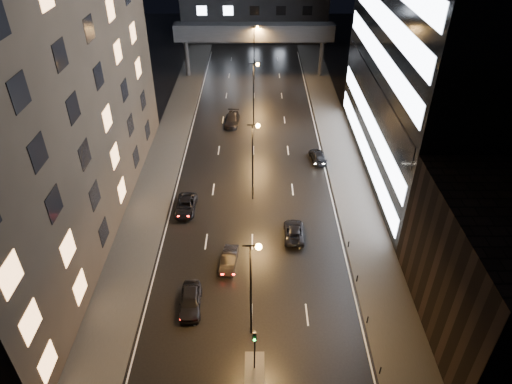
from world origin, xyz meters
TOP-DOWN VIEW (x-y plane):
  - ground at (0.00, 40.00)m, footprint 160.00×160.00m
  - sidewalk_left at (-12.50, 35.00)m, footprint 5.00×110.00m
  - sidewalk_right at (12.50, 35.00)m, footprint 5.00×110.00m
  - building_left at (-22.50, 24.00)m, footprint 15.00×48.00m
  - building_right_low at (20.00, 9.00)m, footprint 10.00×18.00m
  - skybridge at (0.00, 70.00)m, footprint 30.00×3.00m
  - traffic_signal_near at (0.30, 4.49)m, footprint 0.28×0.34m
  - bollard_row at (10.20, 6.50)m, footprint 0.12×25.12m
  - streetlight_near at (0.16, 8.00)m, footprint 1.45×0.50m
  - streetlight_mid_a at (0.16, 28.00)m, footprint 1.45×0.50m
  - streetlight_mid_b at (0.16, 48.00)m, footprint 1.45×0.50m
  - streetlight_far at (0.16, 68.00)m, footprint 1.45×0.50m
  - car_away_a at (-5.56, 10.91)m, footprint 2.15×4.82m
  - car_away_b at (-2.33, 16.44)m, footprint 1.91×4.30m
  - car_away_c at (-7.89, 25.63)m, footprint 2.37×4.99m
  - car_away_d at (-3.46, 48.51)m, footprint 2.52×5.40m
  - car_toward_a at (4.55, 20.92)m, footprint 2.24×4.64m
  - car_toward_b at (8.93, 37.20)m, footprint 2.33×4.72m

SIDE VIEW (x-z plane):
  - ground at x=0.00m, z-range 0.00..0.00m
  - sidewalk_left at x=-12.50m, z-range 0.00..0.15m
  - sidewalk_right at x=12.50m, z-range 0.00..0.15m
  - bollard_row at x=10.20m, z-range 0.00..0.90m
  - car_toward_a at x=4.55m, z-range 0.00..1.27m
  - car_toward_b at x=8.93m, z-range 0.00..1.32m
  - car_away_b at x=-2.33m, z-range 0.00..1.37m
  - car_away_c at x=-7.89m, z-range 0.00..1.37m
  - car_away_d at x=-3.46m, z-range 0.00..1.53m
  - car_away_a at x=-5.56m, z-range 0.00..1.61m
  - traffic_signal_near at x=0.30m, z-range 0.89..5.29m
  - building_right_low at x=20.00m, z-range 0.00..12.00m
  - streetlight_near at x=0.16m, z-range 1.42..11.57m
  - streetlight_mid_a at x=0.16m, z-range 1.42..11.57m
  - streetlight_mid_b at x=0.16m, z-range 1.42..11.57m
  - streetlight_far at x=0.16m, z-range 1.42..11.57m
  - skybridge at x=0.00m, z-range 3.34..13.34m
  - building_left at x=-22.50m, z-range 0.00..40.00m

